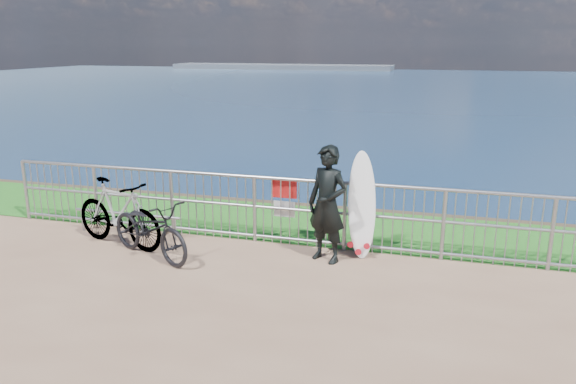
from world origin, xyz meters
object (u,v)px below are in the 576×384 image
(bicycle_far, at_px, (118,213))
(bicycle_near, at_px, (150,229))
(surfboard, at_px, (362,209))
(surfer, at_px, (327,204))

(bicycle_far, bearing_deg, bicycle_near, -97.89)
(bicycle_near, bearing_deg, surfboard, -47.70)
(surfboard, relative_size, bicycle_near, 0.92)
(surfboard, distance_m, bicycle_far, 3.88)
(surfer, relative_size, surfboard, 1.08)
(surfer, xyz_separation_m, bicycle_near, (-2.62, -0.63, -0.42))
(bicycle_near, height_order, bicycle_far, bicycle_far)
(surfer, xyz_separation_m, bicycle_far, (-3.36, -0.31, -0.33))
(surfboard, bearing_deg, surfer, -143.72)
(surfer, distance_m, bicycle_near, 2.73)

